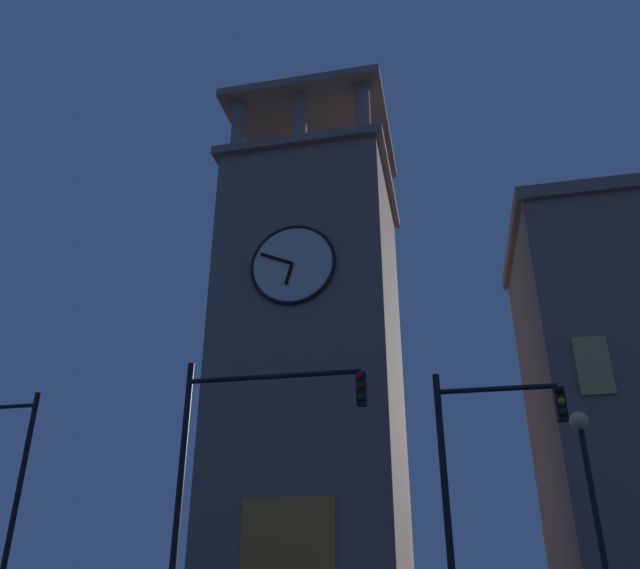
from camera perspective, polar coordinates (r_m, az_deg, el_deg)
name	(u,v)px	position (r m, az deg, el deg)	size (l,w,h in m)	color
clocktower	(314,363)	(26.78, -0.57, -7.31)	(7.66, 8.33, 24.63)	gray
traffic_signal_near	(483,464)	(14.54, 14.87, -15.79)	(2.88, 0.41, 6.00)	black
traffic_signal_far	(239,449)	(14.53, -7.54, -14.93)	(4.39, 0.41, 6.39)	black
street_lamp	(590,481)	(16.04, 23.78, -16.35)	(0.44, 0.44, 5.24)	black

